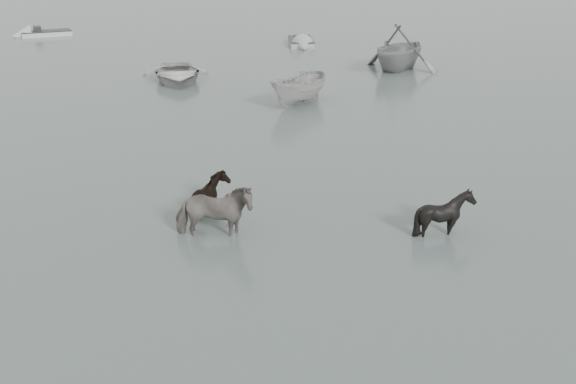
# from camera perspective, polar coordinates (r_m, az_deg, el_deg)

# --- Properties ---
(ground) EXTENTS (140.00, 140.00, 0.00)m
(ground) POSITION_cam_1_polar(r_m,az_deg,el_deg) (16.43, 0.51, -4.25)
(ground) COLOR #536360
(ground) RESTS_ON ground
(pony_pinto) EXTENTS (2.17, 1.19, 1.75)m
(pony_pinto) POSITION_cam_1_polar(r_m,az_deg,el_deg) (16.34, -6.65, -1.20)
(pony_pinto) COLOR black
(pony_pinto) RESTS_ON ground
(pony_dark) EXTENTS (1.43, 1.58, 1.35)m
(pony_dark) POSITION_cam_1_polar(r_m,az_deg,el_deg) (17.92, -6.89, 0.25)
(pony_dark) COLOR black
(pony_dark) RESTS_ON ground
(pony_black) EXTENTS (1.66, 1.58, 1.46)m
(pony_black) POSITION_cam_1_polar(r_m,az_deg,el_deg) (16.94, 13.81, -1.37)
(pony_black) COLOR black
(pony_black) RESTS_ON ground
(rowboat_lead) EXTENTS (5.07, 5.93, 1.04)m
(rowboat_lead) POSITION_cam_1_polar(r_m,az_deg,el_deg) (34.87, -9.88, 10.51)
(rowboat_lead) COLOR #B6B6B1
(rowboat_lead) RESTS_ON ground
(rowboat_trail) EXTENTS (6.32, 6.62, 2.71)m
(rowboat_trail) POSITION_cam_1_polar(r_m,az_deg,el_deg) (37.86, 9.92, 12.69)
(rowboat_trail) COLOR gray
(rowboat_trail) RESTS_ON ground
(boat_small) EXTENTS (2.99, 4.10, 1.49)m
(boat_small) POSITION_cam_1_polar(r_m,az_deg,el_deg) (29.56, 1.01, 9.24)
(boat_small) COLOR #A9A9A5
(boat_small) RESTS_ON ground
(skiff_outer) EXTENTS (5.08, 4.08, 0.75)m
(skiff_outer) POSITION_cam_1_polar(r_m,az_deg,el_deg) (53.75, -20.71, 13.26)
(skiff_outer) COLOR silver
(skiff_outer) RESTS_ON ground
(skiff_mid) EXTENTS (2.62, 5.41, 0.75)m
(skiff_mid) POSITION_cam_1_polar(r_m,az_deg,el_deg) (46.32, 1.16, 13.43)
(skiff_mid) COLOR #A3A6A3
(skiff_mid) RESTS_ON ground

